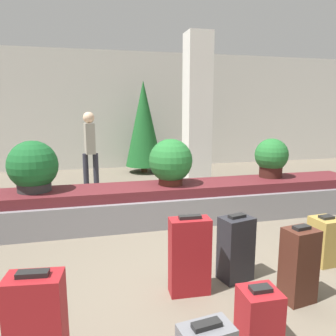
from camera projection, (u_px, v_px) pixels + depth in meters
ground_plane at (211, 277)px, 3.28m from camera, size 18.00×18.00×0.00m
back_wall at (128, 111)px, 9.14m from camera, size 18.00×0.06×3.20m
carousel at (168, 203)px, 4.93m from camera, size 6.49×0.86×0.55m
pillar at (197, 111)px, 6.94m from camera, size 0.51×0.51×3.20m
suitcase_0 at (299, 265)px, 2.83m from camera, size 0.29×0.26×0.69m
suitcase_1 at (236, 248)px, 3.20m from camera, size 0.35×0.29×0.66m
suitcase_2 at (259, 319)px, 2.27m from camera, size 0.27×0.25×0.47m
suitcase_3 at (324, 241)px, 3.54m from camera, size 0.28×0.29×0.54m
suitcase_4 at (190, 256)px, 2.95m from camera, size 0.37×0.20×0.74m
suitcase_7 at (37, 330)px, 1.97m from camera, size 0.35×0.24×0.74m
potted_plant_0 at (171, 162)px, 4.83m from camera, size 0.64×0.64×0.68m
potted_plant_1 at (271, 157)px, 5.35m from camera, size 0.54×0.54×0.64m
potted_plant_2 at (33, 167)px, 4.43m from camera, size 0.67×0.67×0.70m
traveler_0 at (90, 145)px, 6.56m from camera, size 0.31×0.34×1.60m
decorated_tree at (144, 124)px, 8.43m from camera, size 0.96×0.96×2.36m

